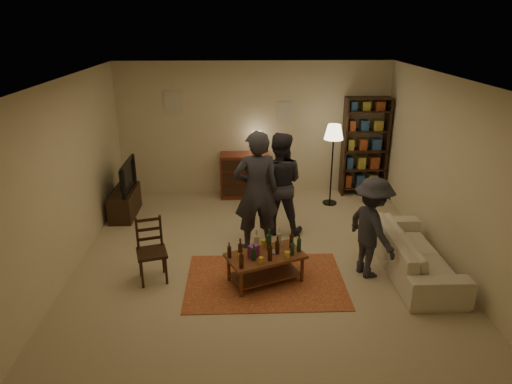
{
  "coord_description": "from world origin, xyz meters",
  "views": [
    {
      "loc": [
        -0.3,
        -6.14,
        3.46
      ],
      "look_at": [
        -0.07,
        0.1,
        1.08
      ],
      "focal_mm": 32.0,
      "sensor_mm": 36.0,
      "label": 1
    }
  ],
  "objects_px": {
    "tv_stand": "(124,196)",
    "person_left": "(256,192)",
    "floor_lamp": "(334,138)",
    "dining_chair": "(151,247)",
    "person_right": "(279,184)",
    "coffee_table": "(265,257)",
    "bookshelf": "(365,146)",
    "sofa": "(414,252)",
    "dresser": "(245,174)",
    "person_by_sofa": "(372,228)"
  },
  "relations": [
    {
      "from": "tv_stand",
      "to": "person_left",
      "type": "xyz_separation_m",
      "value": [
        2.4,
        -1.39,
        0.58
      ]
    },
    {
      "from": "floor_lamp",
      "to": "person_left",
      "type": "bearing_deg",
      "value": -129.98
    },
    {
      "from": "dining_chair",
      "to": "floor_lamp",
      "type": "xyz_separation_m",
      "value": [
        3.03,
        2.69,
        0.87
      ]
    },
    {
      "from": "floor_lamp",
      "to": "person_right",
      "type": "xyz_separation_m",
      "value": [
        -1.14,
        -1.22,
        -0.48
      ]
    },
    {
      "from": "coffee_table",
      "to": "dining_chair",
      "type": "bearing_deg",
      "value": 174.39
    },
    {
      "from": "bookshelf",
      "to": "sofa",
      "type": "bearing_deg",
      "value": -90.82
    },
    {
      "from": "tv_stand",
      "to": "sofa",
      "type": "relative_size",
      "value": 0.51
    },
    {
      "from": "dining_chair",
      "to": "dresser",
      "type": "distance_m",
      "value": 3.44
    },
    {
      "from": "tv_stand",
      "to": "person_by_sofa",
      "type": "bearing_deg",
      "value": -29.55
    },
    {
      "from": "dresser",
      "to": "floor_lamp",
      "type": "distance_m",
      "value": 1.95
    },
    {
      "from": "tv_stand",
      "to": "bookshelf",
      "type": "xyz_separation_m",
      "value": [
        4.69,
        0.98,
        0.65
      ]
    },
    {
      "from": "dining_chair",
      "to": "dresser",
      "type": "relative_size",
      "value": 0.68
    },
    {
      "from": "bookshelf",
      "to": "person_by_sofa",
      "type": "distance_m",
      "value": 3.32
    },
    {
      "from": "sofa",
      "to": "person_right",
      "type": "bearing_deg",
      "value": 52.63
    },
    {
      "from": "coffee_table",
      "to": "floor_lamp",
      "type": "bearing_deg",
      "value": 62.96
    },
    {
      "from": "dresser",
      "to": "person_by_sofa",
      "type": "distance_m",
      "value": 3.61
    },
    {
      "from": "tv_stand",
      "to": "coffee_table",
      "type": "bearing_deg",
      "value": -44.16
    },
    {
      "from": "person_by_sofa",
      "to": "bookshelf",
      "type": "bearing_deg",
      "value": -32.37
    },
    {
      "from": "dining_chair",
      "to": "person_by_sofa",
      "type": "distance_m",
      "value": 3.09
    },
    {
      "from": "bookshelf",
      "to": "person_by_sofa",
      "type": "relative_size",
      "value": 1.37
    },
    {
      "from": "dresser",
      "to": "person_right",
      "type": "distance_m",
      "value": 1.83
    },
    {
      "from": "bookshelf",
      "to": "sofa",
      "type": "xyz_separation_m",
      "value": [
        -0.05,
        -3.18,
        -0.73
      ]
    },
    {
      "from": "tv_stand",
      "to": "floor_lamp",
      "type": "height_order",
      "value": "floor_lamp"
    },
    {
      "from": "dining_chair",
      "to": "floor_lamp",
      "type": "relative_size",
      "value": 0.58
    },
    {
      "from": "dresser",
      "to": "sofa",
      "type": "distance_m",
      "value": 3.93
    },
    {
      "from": "bookshelf",
      "to": "coffee_table",
      "type": "bearing_deg",
      "value": -123.16
    },
    {
      "from": "tv_stand",
      "to": "person_by_sofa",
      "type": "xyz_separation_m",
      "value": [
        3.97,
        -2.25,
        0.35
      ]
    },
    {
      "from": "dining_chair",
      "to": "person_right",
      "type": "distance_m",
      "value": 2.43
    },
    {
      "from": "dining_chair",
      "to": "person_right",
      "type": "height_order",
      "value": "person_right"
    },
    {
      "from": "person_right",
      "to": "tv_stand",
      "type": "bearing_deg",
      "value": -6.79
    },
    {
      "from": "coffee_table",
      "to": "dresser",
      "type": "xyz_separation_m",
      "value": [
        -0.23,
        3.32,
        0.09
      ]
    },
    {
      "from": "coffee_table",
      "to": "person_by_sofa",
      "type": "height_order",
      "value": "person_by_sofa"
    },
    {
      "from": "sofa",
      "to": "person_by_sofa",
      "type": "relative_size",
      "value": 1.42
    },
    {
      "from": "dresser",
      "to": "person_right",
      "type": "relative_size",
      "value": 0.78
    },
    {
      "from": "dresser",
      "to": "floor_lamp",
      "type": "bearing_deg",
      "value": -15.92
    },
    {
      "from": "person_by_sofa",
      "to": "coffee_table",
      "type": "bearing_deg",
      "value": 76.09
    },
    {
      "from": "bookshelf",
      "to": "person_right",
      "type": "xyz_separation_m",
      "value": [
        -1.9,
        -1.77,
        -0.16
      ]
    },
    {
      "from": "dresser",
      "to": "person_by_sofa",
      "type": "height_order",
      "value": "person_by_sofa"
    },
    {
      "from": "coffee_table",
      "to": "sofa",
      "type": "xyz_separation_m",
      "value": [
        2.17,
        0.21,
        -0.08
      ]
    },
    {
      "from": "bookshelf",
      "to": "tv_stand",
      "type": "bearing_deg",
      "value": -168.2
    },
    {
      "from": "dresser",
      "to": "person_left",
      "type": "height_order",
      "value": "person_left"
    },
    {
      "from": "person_right",
      "to": "person_by_sofa",
      "type": "bearing_deg",
      "value": 137.71
    },
    {
      "from": "sofa",
      "to": "person_right",
      "type": "height_order",
      "value": "person_right"
    },
    {
      "from": "dresser",
      "to": "sofa",
      "type": "height_order",
      "value": "dresser"
    },
    {
      "from": "dining_chair",
      "to": "tv_stand",
      "type": "xyz_separation_m",
      "value": [
        -0.9,
        2.25,
        -0.1
      ]
    },
    {
      "from": "tv_stand",
      "to": "dining_chair",
      "type": "bearing_deg",
      "value": -68.3
    },
    {
      "from": "coffee_table",
      "to": "floor_lamp",
      "type": "xyz_separation_m",
      "value": [
        1.45,
        2.84,
        0.96
      ]
    },
    {
      "from": "coffee_table",
      "to": "sofa",
      "type": "height_order",
      "value": "coffee_table"
    },
    {
      "from": "floor_lamp",
      "to": "sofa",
      "type": "relative_size",
      "value": 0.77
    },
    {
      "from": "person_left",
      "to": "person_right",
      "type": "relative_size",
      "value": 1.1
    }
  ]
}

